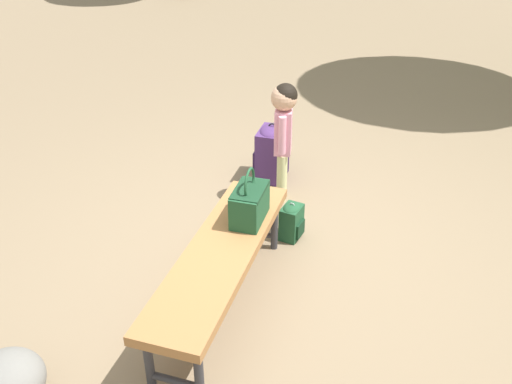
% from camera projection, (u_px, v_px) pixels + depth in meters
% --- Properties ---
extents(ground_plane, '(40.00, 40.00, 0.00)m').
position_uv_depth(ground_plane, '(270.00, 252.00, 4.03)').
color(ground_plane, '#7F6B51').
rests_on(ground_plane, ground).
extents(park_bench, '(1.61, 0.45, 0.45)m').
position_uv_depth(park_bench, '(220.00, 257.00, 3.33)').
color(park_bench, '#9E6B3D').
rests_on(park_bench, ground).
extents(handbag, '(0.32, 0.19, 0.37)m').
position_uv_depth(handbag, '(250.00, 203.00, 3.51)').
color(handbag, '#1E4C2D').
rests_on(handbag, park_bench).
extents(child_standing, '(0.27, 0.20, 1.00)m').
position_uv_depth(child_standing, '(284.00, 124.00, 4.33)').
color(child_standing, '#CCCC8C').
rests_on(child_standing, ground).
extents(backpack_large, '(0.31, 0.28, 0.52)m').
position_uv_depth(backpack_large, '(272.00, 151.00, 4.84)').
color(backpack_large, '#4C2D66').
rests_on(backpack_large, ground).
extents(backpack_small, '(0.20, 0.18, 0.30)m').
position_uv_depth(backpack_small, '(292.00, 220.00, 4.11)').
color(backpack_small, '#1E4C2D').
rests_on(backpack_small, ground).
extents(trail_rock, '(0.40, 0.40, 0.28)m').
position_uv_depth(trail_rock, '(6.00, 381.00, 2.85)').
color(trail_rock, slate).
rests_on(trail_rock, ground).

